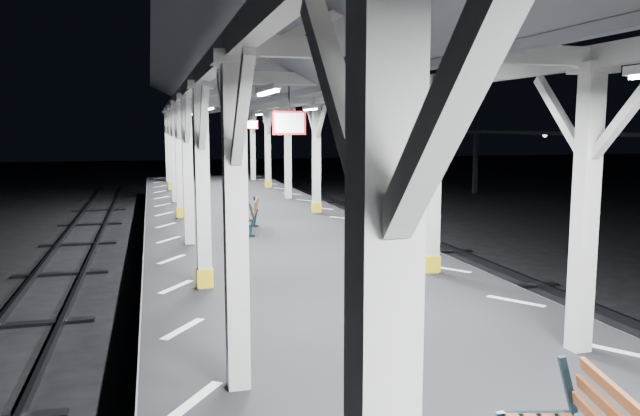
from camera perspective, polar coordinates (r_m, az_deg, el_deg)
name	(u,v)px	position (r m, az deg, el deg)	size (l,w,h in m)	color
ground	(361,382)	(9.23, 3.76, -15.61)	(120.00, 120.00, 0.00)	black
platform	(361,348)	(9.04, 3.78, -12.70)	(6.00, 50.00, 1.00)	black
hazard_stripes_left	(183,329)	(8.44, -12.41, -10.73)	(1.00, 48.00, 0.01)	silver
hazard_stripes_right	(516,301)	(9.92, 17.45, -8.13)	(1.00, 48.00, 0.01)	silver
canopy	(364,55)	(8.52, 4.06, 13.80)	(5.40, 49.00, 4.65)	beige
bench_mid	(249,214)	(15.58, -6.48, -0.59)	(0.88, 1.59, 0.81)	#11252E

